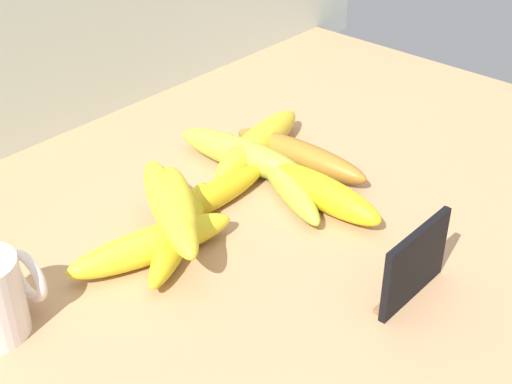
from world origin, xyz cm
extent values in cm
cube|color=tan|center=(0.00, 0.00, 1.50)|extent=(110.00, 76.00, 3.00)
cube|color=black|center=(-2.54, -19.06, 7.20)|extent=(11.00, 0.80, 8.40)
cube|color=#8E6243|center=(-2.54, -18.26, 3.30)|extent=(9.90, 1.20, 0.60)
torus|color=white|center=(-29.98, 8.40, 7.27)|extent=(1.00, 5.78, 5.78)
ellipsoid|color=gold|center=(-4.04, 7.97, 4.68)|extent=(17.12, 3.41, 3.36)
ellipsoid|color=yellow|center=(4.47, -1.92, 5.10)|extent=(5.34, 18.09, 4.21)
ellipsoid|color=yellow|center=(8.35, 12.05, 5.20)|extent=(21.29, 8.78, 4.40)
ellipsoid|color=gold|center=(-12.27, 5.49, 4.70)|extent=(19.58, 13.33, 3.41)
ellipsoid|color=#9DB438|center=(3.68, 3.16, 4.66)|extent=(11.82, 18.64, 3.31)
ellipsoid|color=#9F6D24|center=(9.97, 6.14, 4.96)|extent=(5.16, 21.06, 3.93)
ellipsoid|color=yellow|center=(-16.47, 5.54, 5.03)|extent=(20.06, 9.41, 4.06)
ellipsoid|color=#A0B639|center=(4.72, 11.84, 5.18)|extent=(6.50, 20.61, 4.36)
ellipsoid|color=yellow|center=(-13.27, 5.93, 8.40)|extent=(13.09, 19.36, 3.98)
ellipsoid|color=yellow|center=(-12.58, 5.39, 8.40)|extent=(12.58, 15.41, 3.98)
camera|label=1|loc=(-56.55, -45.82, 52.97)|focal=50.96mm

